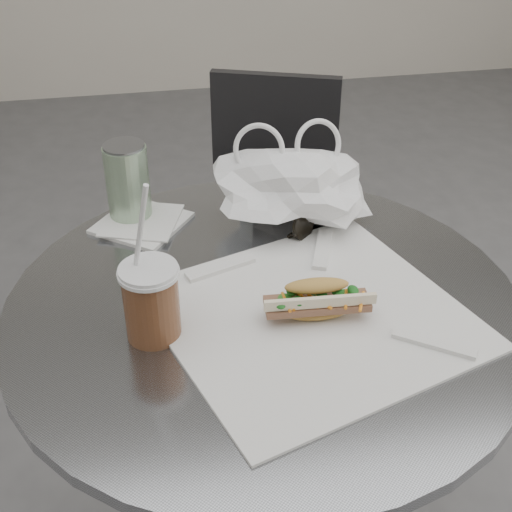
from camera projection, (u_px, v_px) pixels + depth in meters
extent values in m
cylinder|color=slate|center=(263.00, 468.00, 1.25)|extent=(0.08, 0.08, 0.71)
cylinder|color=slate|center=(264.00, 307.00, 1.05)|extent=(0.76, 0.76, 0.02)
cylinder|color=#29292B|center=(262.00, 362.00, 2.00)|extent=(0.37, 0.37, 0.02)
cylinder|color=#29292B|center=(262.00, 297.00, 1.87)|extent=(0.06, 0.06, 0.49)
cylinder|color=#29292B|center=(263.00, 217.00, 1.73)|extent=(0.41, 0.41, 0.02)
cube|color=#29292B|center=(275.00, 128.00, 1.81)|extent=(0.31, 0.13, 0.28)
cube|color=white|center=(312.00, 316.00, 1.01)|extent=(0.51, 0.49, 0.00)
ellipsoid|color=gold|center=(317.00, 312.00, 1.00)|extent=(0.18, 0.07, 0.02)
cube|color=brown|center=(317.00, 304.00, 0.99)|extent=(0.15, 0.05, 0.01)
ellipsoid|color=gold|center=(317.00, 289.00, 0.99)|extent=(0.19, 0.08, 0.03)
cylinder|color=brown|center=(152.00, 305.00, 0.95)|extent=(0.08, 0.08, 0.10)
cylinder|color=silver|center=(148.00, 271.00, 0.92)|extent=(0.08, 0.08, 0.01)
cylinder|color=white|center=(138.00, 245.00, 0.90)|extent=(0.04, 0.04, 0.19)
cylinder|color=black|center=(303.00, 225.00, 1.17)|extent=(0.05, 0.05, 0.05)
cylinder|color=black|center=(325.00, 210.00, 1.21)|extent=(0.05, 0.05, 0.05)
cube|color=black|center=(314.00, 220.00, 1.20)|extent=(0.02, 0.02, 0.01)
cube|color=white|center=(142.00, 223.00, 1.22)|extent=(0.19, 0.19, 0.01)
cube|color=white|center=(142.00, 220.00, 1.22)|extent=(0.15, 0.15, 0.00)
cylinder|color=#5C8F53|center=(128.00, 184.00, 1.20)|extent=(0.07, 0.07, 0.14)
cylinder|color=slate|center=(124.00, 146.00, 1.16)|extent=(0.07, 0.07, 0.00)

